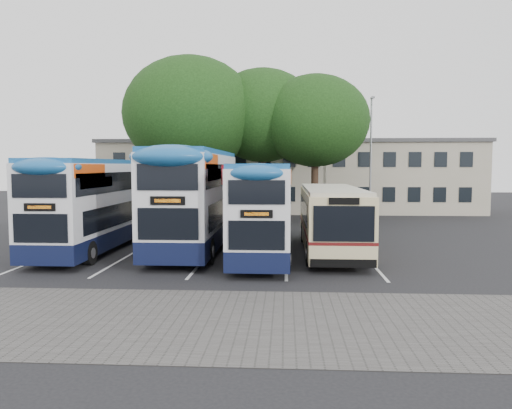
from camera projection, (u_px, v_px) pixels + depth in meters
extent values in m
plane|color=black|center=(293.00, 278.00, 17.72)|extent=(120.00, 120.00, 0.00)
cube|color=#595654|center=(219.00, 321.00, 12.87)|extent=(40.00, 6.00, 0.01)
cube|color=silver|center=(62.00, 251.00, 23.33)|extent=(0.12, 11.00, 0.01)
cube|color=silver|center=(135.00, 252.00, 23.13)|extent=(0.12, 11.00, 0.01)
cube|color=silver|center=(210.00, 253.00, 22.92)|extent=(0.12, 11.00, 0.01)
cube|color=silver|center=(286.00, 253.00, 22.71)|extent=(0.12, 11.00, 0.01)
cube|color=silver|center=(364.00, 254.00, 22.51)|extent=(0.12, 11.00, 0.01)
cube|color=#AEA78C|center=(289.00, 177.00, 44.36)|extent=(32.00, 8.00, 6.00)
cube|color=#4C4C4F|center=(289.00, 143.00, 44.13)|extent=(32.40, 8.40, 0.30)
cube|color=black|center=(289.00, 194.00, 40.46)|extent=(30.00, 0.06, 1.20)
cube|color=black|center=(289.00, 160.00, 40.25)|extent=(30.00, 0.06, 1.20)
cylinder|color=gray|center=(371.00, 159.00, 36.93)|extent=(0.14, 0.14, 9.00)
cube|color=gray|center=(372.00, 98.00, 36.58)|extent=(0.12, 0.80, 0.12)
cube|color=gray|center=(373.00, 97.00, 36.18)|extent=(0.25, 0.50, 0.12)
cylinder|color=black|center=(191.00, 183.00, 35.20)|extent=(0.50, 0.50, 5.61)
ellipsoid|color=black|center=(190.00, 114.00, 34.83)|extent=(9.35, 9.35, 7.95)
cylinder|color=black|center=(263.00, 182.00, 36.37)|extent=(0.50, 0.50, 5.60)
ellipsoid|color=black|center=(263.00, 116.00, 35.99)|extent=(7.89, 7.89, 6.71)
cylinder|color=black|center=(315.00, 186.00, 34.66)|extent=(0.50, 0.50, 5.22)
ellipsoid|color=black|center=(315.00, 121.00, 34.32)|extent=(7.45, 7.45, 6.33)
cube|color=#0E1434|center=(95.00, 236.00, 23.47)|extent=(2.44, 10.23, 0.78)
cube|color=white|center=(94.00, 196.00, 23.32)|extent=(2.44, 10.23, 3.02)
cube|color=#1A5B9D|center=(93.00, 163.00, 23.20)|extent=(2.39, 10.02, 0.29)
cube|color=black|center=(96.00, 213.00, 23.68)|extent=(2.48, 9.06, 0.97)
cube|color=black|center=(93.00, 181.00, 23.27)|extent=(2.48, 9.64, 0.88)
cube|color=#E34F13|center=(91.00, 171.00, 19.81)|extent=(0.02, 3.12, 0.54)
cube|color=black|center=(40.00, 207.00, 18.21)|extent=(1.17, 0.06, 0.29)
cylinder|color=black|center=(96.00, 232.00, 26.51)|extent=(0.29, 0.97, 0.97)
cylinder|color=black|center=(136.00, 232.00, 26.38)|extent=(0.29, 0.97, 0.97)
cylinder|color=black|center=(37.00, 252.00, 20.20)|extent=(0.29, 0.97, 0.97)
cylinder|color=black|center=(90.00, 253.00, 20.07)|extent=(0.29, 0.97, 0.97)
cube|color=#0E1434|center=(196.00, 234.00, 23.91)|extent=(2.67, 11.23, 0.86)
cube|color=white|center=(196.00, 190.00, 23.74)|extent=(2.67, 11.23, 3.32)
cube|color=#1A5B9D|center=(195.00, 154.00, 23.61)|extent=(2.62, 11.00, 0.32)
cube|color=black|center=(197.00, 209.00, 24.13)|extent=(2.71, 9.95, 1.07)
cube|color=black|center=(195.00, 174.00, 23.69)|extent=(2.71, 10.59, 0.96)
cube|color=#E34F13|center=(212.00, 161.00, 19.89)|extent=(0.02, 3.42, 0.59)
cube|color=black|center=(168.00, 201.00, 18.14)|extent=(1.28, 0.06, 0.32)
cylinder|color=black|center=(185.00, 229.00, 27.24)|extent=(0.32, 1.07, 1.07)
cylinder|color=black|center=(229.00, 230.00, 27.10)|extent=(0.32, 1.07, 1.07)
cylinder|color=black|center=(150.00, 251.00, 20.32)|extent=(0.32, 1.07, 1.07)
cylinder|color=black|center=(209.00, 251.00, 20.18)|extent=(0.32, 1.07, 1.07)
cube|color=red|center=(227.00, 174.00, 24.94)|extent=(0.02, 4.28, 0.91)
cube|color=#0E1434|center=(263.00, 242.00, 21.97)|extent=(2.31, 9.70, 0.74)
cube|color=white|center=(263.00, 201.00, 21.83)|extent=(2.31, 9.70, 2.87)
cube|color=#1A5B9D|center=(263.00, 167.00, 21.72)|extent=(2.26, 9.51, 0.28)
cube|color=black|center=(263.00, 218.00, 22.17)|extent=(2.35, 8.60, 0.92)
cube|color=black|center=(263.00, 186.00, 21.78)|extent=(2.35, 9.15, 0.83)
cube|color=#E34F13|center=(291.00, 176.00, 18.50)|extent=(0.02, 2.96, 0.51)
cube|color=black|center=(257.00, 214.00, 16.98)|extent=(1.11, 0.06, 0.28)
cylinder|color=black|center=(245.00, 237.00, 24.85)|extent=(0.28, 0.92, 0.92)
cylinder|color=black|center=(287.00, 237.00, 24.73)|extent=(0.28, 0.92, 0.92)
cylinder|color=black|center=(232.00, 259.00, 18.88)|extent=(0.28, 0.92, 0.92)
cylinder|color=black|center=(287.00, 260.00, 18.75)|extent=(0.28, 0.92, 0.92)
cube|color=beige|center=(331.00, 218.00, 23.03)|extent=(2.50, 10.01, 2.55)
cube|color=beige|center=(331.00, 190.00, 22.93)|extent=(2.40, 9.61, 0.20)
cube|color=black|center=(330.00, 208.00, 23.49)|extent=(2.54, 8.01, 0.90)
cube|color=maroon|center=(331.00, 227.00, 23.06)|extent=(2.53, 10.03, 0.12)
cube|color=black|center=(344.00, 224.00, 18.00)|extent=(2.20, 0.06, 1.30)
cylinder|color=black|center=(310.00, 254.00, 19.79)|extent=(0.30, 1.00, 1.00)
cylinder|color=black|center=(367.00, 255.00, 19.66)|extent=(0.30, 1.00, 1.00)
cylinder|color=black|center=(304.00, 232.00, 26.17)|extent=(0.30, 1.00, 1.00)
cylinder|color=black|center=(347.00, 233.00, 26.03)|extent=(0.30, 1.00, 1.00)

